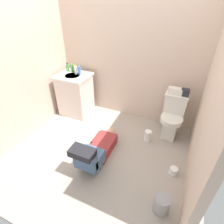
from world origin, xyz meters
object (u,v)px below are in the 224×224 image
at_px(person_plumber, 97,150).
at_px(paper_towel_roll, 148,136).
at_px(bottle_amber, 75,69).
at_px(tissue_box, 175,91).
at_px(soap_dispenser, 68,68).
at_px(trash_can, 161,204).
at_px(bottle_green, 72,68).
at_px(vanity_cabinet, 75,94).
at_px(faucet, 77,70).
at_px(bottle_blue, 79,70).
at_px(bottle_white, 76,70).
at_px(toilet, 172,117).
at_px(toiletry_bag, 185,92).
at_px(toilet_paper_roll, 173,171).

distance_m(person_plumber, paper_towel_roll, 0.91).
distance_m(bottle_amber, paper_towel_roll, 1.80).
distance_m(person_plumber, tissue_box, 1.52).
bearing_deg(soap_dispenser, paper_towel_roll, -12.23).
distance_m(bottle_amber, trash_can, 2.61).
bearing_deg(soap_dispenser, bottle_green, 3.43).
height_order(vanity_cabinet, faucet, faucet).
relative_size(faucet, bottle_blue, 0.66).
height_order(bottle_amber, bottle_white, bottle_white).
distance_m(toilet, toiletry_bag, 0.46).
bearing_deg(vanity_cabinet, person_plumber, -44.49).
distance_m(bottle_white, trash_can, 2.53).
distance_m(soap_dispenser, bottle_white, 0.22).
bearing_deg(vanity_cabinet, soap_dispenser, 147.65).
bearing_deg(toilet, toilet_paper_roll, -76.42).
distance_m(bottle_green, paper_towel_roll, 1.86).
xyz_separation_m(trash_can, paper_towel_roll, (-0.44, 1.08, -0.02)).
bearing_deg(paper_towel_roll, bottle_white, 167.94).
height_order(toiletry_bag, bottle_amber, bottle_amber).
bearing_deg(person_plumber, toilet_paper_roll, 9.42).
relative_size(faucet, toiletry_bag, 0.81).
distance_m(toilet, person_plumber, 1.35).
bearing_deg(trash_can, toiletry_bag, 91.26).
bearing_deg(toiletry_bag, paper_towel_roll, -134.65).
distance_m(faucet, paper_towel_roll, 1.77).
xyz_separation_m(vanity_cabinet, paper_towel_roll, (1.55, -0.26, -0.32)).
distance_m(soap_dispenser, paper_towel_roll, 1.94).
bearing_deg(toilet_paper_roll, person_plumber, -170.58).
height_order(vanity_cabinet, bottle_green, bottle_green).
height_order(tissue_box, bottle_green, bottle_green).
distance_m(trash_can, paper_towel_roll, 1.17).
xyz_separation_m(toilet, toilet_paper_roll, (0.20, -0.82, -0.32)).
distance_m(bottle_white, bottle_blue, 0.07).
xyz_separation_m(soap_dispenser, paper_towel_roll, (1.74, -0.38, -0.79)).
bearing_deg(bottle_white, vanity_cabinet, -110.96).
bearing_deg(bottle_white, person_plumber, -47.32).
distance_m(tissue_box, bottle_green, 1.90).
xyz_separation_m(bottle_white, bottle_blue, (0.07, 0.01, 0.01)).
xyz_separation_m(bottle_blue, trash_can, (1.89, -1.42, -0.77)).
relative_size(faucet, soap_dispenser, 0.60).
xyz_separation_m(bottle_white, paper_towel_roll, (1.52, -0.32, -0.79)).
height_order(toiletry_bag, soap_dispenser, soap_dispenser).
xyz_separation_m(bottle_green, bottle_white, (0.12, -0.06, -0.01)).
bearing_deg(toilet, toiletry_bag, 40.77).
height_order(vanity_cabinet, paper_towel_roll, vanity_cabinet).
height_order(person_plumber, bottle_white, bottle_white).
bearing_deg(bottle_green, bottle_blue, -13.90).
height_order(bottle_amber, bottle_blue, bottle_blue).
xyz_separation_m(toilet, bottle_green, (-1.94, 0.06, 0.53)).
height_order(person_plumber, tissue_box, tissue_box).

